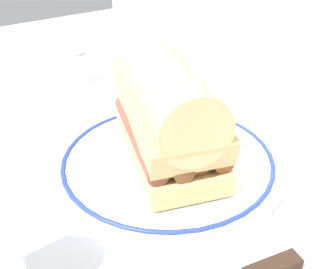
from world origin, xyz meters
TOP-DOWN VIEW (x-y plane):
  - ground_plane at (0.00, 0.00)m, footprint 1.50×1.50m
  - plate at (-0.00, 0.03)m, footprint 0.28×0.28m
  - sausage_sandwich at (-0.00, 0.03)m, footprint 0.21×0.15m
  - salt_shaker at (-0.30, 0.05)m, footprint 0.03×0.03m

SIDE VIEW (x-z plane):
  - ground_plane at x=0.00m, z-range 0.00..0.00m
  - plate at x=0.00m, z-range 0.00..0.02m
  - salt_shaker at x=-0.30m, z-range 0.00..0.08m
  - sausage_sandwich at x=0.00m, z-range 0.01..0.14m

